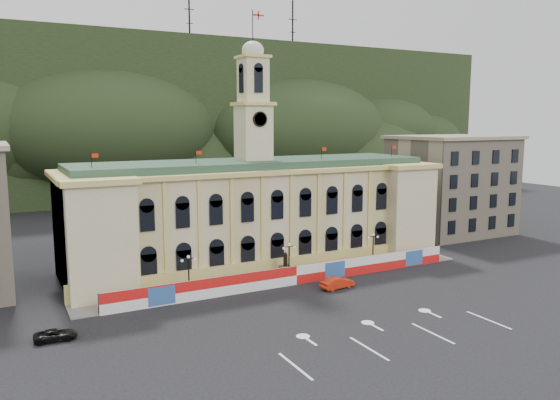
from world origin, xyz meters
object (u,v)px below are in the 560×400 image
red_sedan (337,283)px  black_suv (56,335)px  statue (285,270)px  lamp_center (289,258)px

red_sedan → black_suv: (-33.83, -1.16, -0.20)m
black_suv → statue: bearing=-70.3°
black_suv → lamp_center: bearing=-72.1°
black_suv → red_sedan: bearing=-83.5°
red_sedan → black_suv: 33.85m
red_sedan → black_suv: red_sedan is taller
statue → red_sedan: (3.83, -6.94, -0.42)m
statue → lamp_center: (0.00, -1.00, 1.89)m
lamp_center → red_sedan: (3.83, -5.94, -2.31)m
statue → red_sedan: 7.94m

